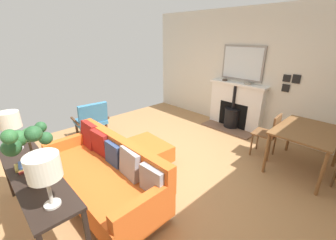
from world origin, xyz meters
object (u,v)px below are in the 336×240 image
Objects in this scene: dining_table at (307,135)px; fireplace at (235,108)px; armchair_accent at (92,119)px; mantel_bowl_far at (248,83)px; dining_chair_near_fireplace at (270,132)px; sofa at (105,173)px; console_table at (34,178)px; potted_plant at (28,148)px; book_stack at (29,165)px; ottoman at (146,151)px; mantel_bowl_near at (225,80)px; table_lamp_far_end at (44,168)px; table_lamp_near_end at (10,121)px.

fireplace is at bearing -115.24° from dining_table.
fireplace is 3.38m from armchair_accent.
mantel_bowl_far is 1.44m from dining_chair_near_fireplace.
dining_table is (-2.72, 1.74, 0.31)m from sofa.
console_table is 0.51m from potted_plant.
armchair_accent is at bearing -110.76° from sofa.
sofa is at bearing -3.05° from mantel_bowl_far.
fireplace reaches higher than book_stack.
ottoman is 1.85m from console_table.
dining_chair_near_fireplace reaches higher than sofa.
armchair_accent is (2.89, -2.03, -0.66)m from mantel_bowl_far.
console_table is 0.15m from book_stack.
armchair_accent is 1.01× the size of dining_chair_near_fireplace.
sofa is (3.58, 0.41, -0.78)m from mantel_bowl_near.
sofa is at bearing -179.43° from console_table.
sofa is at bearing 0.74° from fireplace.
armchair_accent is at bearing -26.32° from mantel_bowl_near.
table_lamp_far_end is at bearing 14.14° from mantel_bowl_near.
mantel_bowl_far is 4.42m from book_stack.
mantel_bowl_far is 1.84m from dining_table.
book_stack is 0.24× the size of dining_table.
potted_plant reaches higher than ottoman.
dining_table is 0.60m from dining_chair_near_fireplace.
potted_plant is 0.57× the size of dining_table.
dining_chair_near_fireplace is at bearing 165.43° from potted_plant.
dining_chair_near_fireplace is (-1.78, 1.42, 0.28)m from ottoman.
console_table is at bearing 50.50° from armchair_accent.
fireplace is at bearing -124.76° from dining_chair_near_fireplace.
mantel_bowl_far is at bearing -173.39° from table_lamp_far_end.
ottoman is 2.05m from table_lamp_near_end.
dining_chair_near_fireplace is (-3.55, 1.15, -0.19)m from console_table.
dining_chair_near_fireplace is at bearing 141.43° from ottoman.
dining_table is (0.84, 1.79, 0.17)m from fireplace.
ottoman is at bearing 98.89° from armchair_accent.
sofa reaches higher than dining_table.
book_stack is at bearing -27.32° from dining_table.
console_table is at bearing 0.57° from sofa.
dining_table reaches higher than ottoman.
console_table is 3.94m from dining_table.
fireplace reaches higher than dining_chair_near_fireplace.
potted_plant reaches higher than book_stack.
dining_chair_near_fireplace is at bearing 55.24° from fireplace.
mantel_bowl_near is 0.11× the size of dining_table.
mantel_bowl_near reaches higher than dining_chair_near_fireplace.
console_table is at bearing -2.37° from mantel_bowl_far.
console_table is 3.63× the size of table_lamp_near_end.
dining_table is at bearing 68.12° from mantel_bowl_near.
armchair_accent is at bearing -142.86° from table_lamp_near_end.
dining_table is (-3.54, 1.83, -0.16)m from book_stack.
mantel_bowl_near is 4.43m from book_stack.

